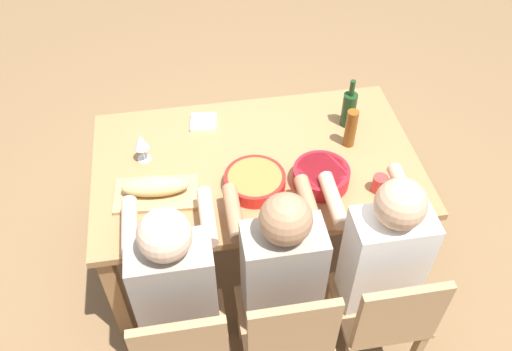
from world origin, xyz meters
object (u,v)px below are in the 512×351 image
at_px(chair_near_right, 385,315).
at_px(bread_loaf, 155,186).
at_px(beer_bottle, 351,128).
at_px(cup_near_right, 379,184).
at_px(diner_near_left, 176,284).
at_px(wine_bottle, 349,109).
at_px(chair_near_left, 184,346).
at_px(serving_bowl_pasta, 321,175).
at_px(diner_near_center, 280,269).
at_px(napkin_stack, 203,122).
at_px(wine_glass, 141,143).
at_px(cutting_board, 157,194).
at_px(serving_bowl_fruit, 255,181).
at_px(diner_near_right, 380,255).
at_px(chair_near_center, 287,330).
at_px(dining_table, 256,172).

xyz_separation_m(chair_near_right, bread_loaf, (-0.97, 0.67, 0.32)).
relative_size(beer_bottle, cup_near_right, 2.48).
distance_m(diner_near_left, wine_bottle, 1.32).
distance_m(chair_near_left, cup_near_right, 1.18).
bearing_deg(serving_bowl_pasta, beer_bottle, 48.73).
xyz_separation_m(wine_bottle, cup_near_right, (0.01, -0.50, -0.06)).
xyz_separation_m(chair_near_left, wine_bottle, (1.00, 1.03, 0.37)).
bearing_deg(diner_near_center, napkin_stack, 103.75).
relative_size(wine_bottle, wine_glass, 1.75).
bearing_deg(cutting_board, serving_bowl_fruit, -2.29).
bearing_deg(beer_bottle, serving_bowl_pasta, -131.27).
bearing_deg(diner_near_right, napkin_stack, 125.58).
relative_size(chair_near_left, wine_bottle, 2.93).
bearing_deg(chair_near_center, chair_near_right, 0.00).
height_order(wine_bottle, cup_near_right, wine_bottle).
distance_m(serving_bowl_fruit, bread_loaf, 0.48).
bearing_deg(chair_near_left, napkin_stack, 79.24).
distance_m(diner_near_left, bread_loaf, 0.50).
xyz_separation_m(serving_bowl_fruit, cutting_board, (-0.48, 0.02, -0.03)).
bearing_deg(napkin_stack, chair_near_right, -58.96).
height_order(diner_near_center, wine_bottle, diner_near_center).
height_order(wine_glass, napkin_stack, wine_glass).
xyz_separation_m(chair_near_left, chair_near_center, (0.46, 0.00, 0.00)).
height_order(chair_near_right, beer_bottle, beer_bottle).
bearing_deg(diner_near_center, chair_near_right, -21.86).
relative_size(serving_bowl_fruit, serving_bowl_pasta, 1.08).
relative_size(serving_bowl_fruit, cutting_board, 0.75).
bearing_deg(serving_bowl_fruit, wine_bottle, 33.26).
bearing_deg(diner_near_left, beer_bottle, 35.40).
distance_m(diner_near_center, bread_loaf, 0.71).
distance_m(chair_near_right, serving_bowl_fruit, 0.87).
xyz_separation_m(diner_near_left, cup_near_right, (1.01, 0.34, 0.09)).
relative_size(chair_near_center, serving_bowl_pasta, 3.06).
bearing_deg(beer_bottle, diner_near_center, -126.40).
relative_size(chair_near_right, napkin_stack, 6.07).
distance_m(dining_table, diner_near_center, 0.64).
bearing_deg(cup_near_right, bread_loaf, 172.37).
xyz_separation_m(diner_near_center, beer_bottle, (0.50, 0.68, 0.15)).
relative_size(dining_table, chair_near_left, 1.96).
xyz_separation_m(diner_near_left, napkin_stack, (0.22, 0.97, 0.05)).
xyz_separation_m(dining_table, diner_near_right, (0.46, -0.64, 0.04)).
bearing_deg(diner_near_center, beer_bottle, 53.60).
distance_m(dining_table, napkin_stack, 0.42).
bearing_deg(beer_bottle, chair_near_center, -120.17).
height_order(chair_near_left, diner_near_right, diner_near_right).
xyz_separation_m(diner_near_center, wine_glass, (-0.57, 0.75, 0.16)).
relative_size(serving_bowl_pasta, cutting_board, 0.69).
bearing_deg(serving_bowl_fruit, diner_near_right, -43.36).
distance_m(diner_near_left, serving_bowl_pasta, 0.87).
distance_m(chair_near_right, cutting_board, 1.21).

